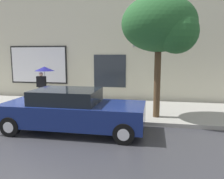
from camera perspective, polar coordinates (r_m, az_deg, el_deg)
The scene contains 7 objects.
ground_plane at distance 8.57m, azimuth -18.58°, elevation -9.30°, with size 60.00×60.00×0.00m, color #333338.
sidewalk at distance 11.16m, azimuth -11.10°, elevation -4.47°, with size 20.00×4.00×0.15m, color gray.
building_facade at distance 13.27m, azimuth -7.58°, elevation 12.46°, with size 20.00×0.67×7.00m.
parked_car at distance 7.82m, azimuth -9.92°, elevation -5.25°, with size 4.75×1.92×1.44m.
fire_hydrant at distance 9.16m, azimuth -4.50°, elevation -4.17°, with size 0.30×0.44×0.81m.
pedestrian_with_umbrella at distance 12.26m, azimuth -16.80°, elevation 3.83°, with size 1.01×1.01×1.84m.
street_tree at distance 8.93m, azimuth 12.54°, elevation 15.35°, with size 2.82×2.39×4.65m.
Camera 1 is at (4.07, -7.09, 2.57)m, focal length 36.43 mm.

